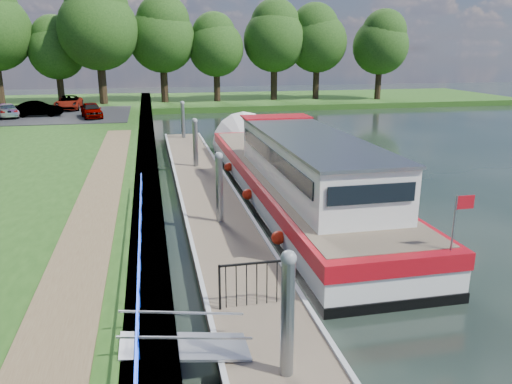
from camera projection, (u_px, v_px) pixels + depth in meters
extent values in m
plane|color=black|center=(279.00, 375.00, 10.18)|extent=(160.00, 160.00, 0.00)
cube|color=#473D2D|center=(147.00, 181.00, 23.65)|extent=(1.10, 90.00, 0.78)
cube|color=#1F4413|center=(267.00, 100.00, 61.37)|extent=(60.00, 18.00, 0.60)
cube|color=brown|center=(91.00, 224.00, 16.58)|extent=(1.60, 40.00, 0.05)
cube|color=black|center=(47.00, 115.00, 43.44)|extent=(14.00, 12.00, 0.06)
cube|color=#0C2DBF|center=(139.00, 261.00, 12.03)|extent=(0.04, 18.00, 0.04)
cube|color=#0C2DBF|center=(140.00, 274.00, 12.13)|extent=(0.03, 18.00, 0.03)
cylinder|color=#0C2DBF|center=(138.00, 342.00, 9.31)|extent=(0.04, 0.04, 0.72)
cylinder|color=#0C2DBF|center=(139.00, 293.00, 11.19)|extent=(0.04, 0.04, 0.72)
cylinder|color=#0C2DBF|center=(140.00, 258.00, 13.07)|extent=(0.04, 0.04, 0.72)
cylinder|color=#0C2DBF|center=(141.00, 231.00, 14.95)|extent=(0.04, 0.04, 0.72)
cylinder|color=#0C2DBF|center=(141.00, 211.00, 16.82)|extent=(0.04, 0.04, 0.72)
cylinder|color=#0C2DBF|center=(141.00, 195.00, 18.70)|extent=(0.04, 0.04, 0.72)
cylinder|color=#0C2DBF|center=(142.00, 181.00, 20.58)|extent=(0.04, 0.04, 0.72)
cube|color=brown|center=(206.00, 191.00, 22.31)|extent=(2.50, 30.00, 0.24)
cube|color=#9EA0A3|center=(268.00, 345.00, 11.10)|extent=(2.30, 5.00, 0.30)
cube|color=#9EA0A3|center=(218.00, 226.00, 18.62)|extent=(2.30, 5.00, 0.30)
cube|color=#9EA0A3|center=(197.00, 175.00, 26.13)|extent=(2.30, 5.00, 0.30)
cube|color=#9EA0A3|center=(186.00, 146.00, 33.65)|extent=(2.30, 5.00, 0.30)
cube|color=#9EA0A3|center=(232.00, 186.00, 22.51)|extent=(0.12, 30.00, 0.06)
cube|color=#9EA0A3|center=(179.00, 189.00, 22.03)|extent=(0.12, 30.00, 0.06)
cylinder|color=gray|center=(287.00, 341.00, 9.40)|extent=(0.26, 0.26, 3.40)
sphere|color=gray|center=(289.00, 258.00, 8.93)|extent=(0.30, 0.30, 0.30)
cylinder|color=gray|center=(220.00, 203.00, 17.86)|extent=(0.26, 0.26, 3.40)
sphere|color=gray|center=(219.00, 156.00, 17.39)|extent=(0.30, 0.30, 0.30)
cylinder|color=gray|center=(196.00, 153.00, 26.31)|extent=(0.26, 0.26, 3.40)
sphere|color=gray|center=(195.00, 121.00, 25.84)|extent=(0.30, 0.30, 0.30)
cylinder|color=gray|center=(183.00, 128.00, 34.77)|extent=(0.26, 0.26, 3.40)
sphere|color=gray|center=(182.00, 103.00, 34.30)|extent=(0.30, 0.30, 0.30)
cube|color=#A5A8AD|center=(185.00, 347.00, 10.11)|extent=(2.58, 1.00, 0.43)
cube|color=#A5A8AD|center=(186.00, 338.00, 9.52)|extent=(2.58, 0.04, 0.41)
cube|color=#A5A8AD|center=(183.00, 313.00, 10.42)|extent=(2.58, 0.04, 0.41)
cube|color=black|center=(220.00, 287.00, 11.79)|extent=(0.05, 0.05, 1.15)
cube|color=black|center=(293.00, 280.00, 12.15)|extent=(0.05, 0.05, 1.15)
cube|color=black|center=(257.00, 263.00, 11.82)|extent=(1.85, 0.05, 0.05)
cube|color=black|center=(226.00, 287.00, 11.82)|extent=(0.02, 0.02, 1.10)
cube|color=black|center=(236.00, 286.00, 11.87)|extent=(0.02, 0.02, 1.10)
cube|color=black|center=(247.00, 285.00, 11.92)|extent=(0.02, 0.02, 1.10)
cube|color=black|center=(257.00, 284.00, 11.97)|extent=(0.02, 0.02, 1.10)
cube|color=black|center=(267.00, 283.00, 12.02)|extent=(0.02, 0.02, 1.10)
cube|color=black|center=(277.00, 282.00, 12.07)|extent=(0.02, 0.02, 1.10)
cube|color=black|center=(287.00, 281.00, 12.12)|extent=(0.02, 0.02, 1.10)
cube|color=black|center=(290.00, 199.00, 22.02)|extent=(4.00, 20.00, 0.55)
cube|color=silver|center=(291.00, 186.00, 21.85)|extent=(3.96, 19.90, 0.65)
cube|color=#A40B15|center=(291.00, 173.00, 21.70)|extent=(4.04, 20.00, 0.48)
cube|color=brown|center=(291.00, 168.00, 21.63)|extent=(3.68, 19.20, 0.04)
cone|color=silver|center=(246.00, 144.00, 31.64)|extent=(4.00, 1.50, 4.00)
cube|color=silver|center=(309.00, 160.00, 19.04)|extent=(3.00, 11.00, 1.75)
cube|color=gray|center=(310.00, 137.00, 18.78)|extent=(3.10, 11.20, 0.10)
cube|color=black|center=(271.00, 156.00, 18.66)|extent=(0.04, 10.00, 0.55)
cube|color=black|center=(347.00, 152.00, 19.28)|extent=(0.04, 10.00, 0.55)
cube|color=black|center=(274.00, 131.00, 24.18)|extent=(2.60, 0.04, 0.55)
cube|color=black|center=(372.00, 194.00, 13.76)|extent=(2.60, 0.04, 0.55)
cube|color=#A40B15|center=(276.00, 117.00, 23.65)|extent=(3.20, 1.60, 0.06)
cylinder|color=gray|center=(454.00, 224.00, 12.62)|extent=(0.05, 0.05, 1.50)
cube|color=#A40B15|center=(465.00, 202.00, 12.52)|extent=(0.50, 0.02, 0.35)
sphere|color=red|center=(278.00, 238.00, 15.78)|extent=(0.44, 0.44, 0.44)
sphere|color=red|center=(248.00, 194.00, 20.48)|extent=(0.44, 0.44, 0.44)
sphere|color=red|center=(228.00, 167.00, 25.18)|extent=(0.44, 0.44, 0.44)
imported|color=#594C47|center=(307.00, 185.00, 15.59)|extent=(0.47, 0.66, 1.72)
cylinder|color=#332316|center=(61.00, 89.00, 54.12)|extent=(0.70, 0.70, 3.10)
sphere|color=#193911|center=(57.00, 51.00, 53.02)|extent=(5.85, 5.85, 5.85)
sphere|color=#193911|center=(54.00, 37.00, 52.74)|extent=(4.65, 4.65, 4.65)
cylinder|color=#332316|center=(103.00, 85.00, 52.52)|extent=(0.84, 0.84, 4.29)
sphere|color=#193911|center=(98.00, 30.00, 51.01)|extent=(8.10, 8.10, 8.10)
sphere|color=#193911|center=(97.00, 9.00, 50.59)|extent=(6.44, 6.44, 6.44)
cylinder|color=#332316|center=(164.00, 85.00, 55.77)|extent=(0.79, 0.79, 3.83)
sphere|color=#193911|center=(162.00, 39.00, 54.41)|extent=(7.24, 7.24, 7.24)
sphere|color=#193911|center=(163.00, 21.00, 53.74)|extent=(5.75, 5.75, 5.75)
cylinder|color=#332316|center=(217.00, 87.00, 56.79)|extent=(0.72, 0.72, 3.26)
sphere|color=#193911|center=(216.00, 49.00, 55.63)|extent=(6.16, 6.16, 6.16)
sphere|color=#193911|center=(214.00, 34.00, 55.40)|extent=(4.89, 4.89, 4.89)
cylinder|color=#332316|center=(274.00, 83.00, 58.35)|extent=(0.78, 0.78, 3.77)
sphere|color=#193911|center=(274.00, 40.00, 57.02)|extent=(7.13, 7.13, 7.13)
sphere|color=#193911|center=(275.00, 24.00, 56.77)|extent=(5.66, 5.66, 5.66)
cylinder|color=#332316|center=(316.00, 83.00, 59.43)|extent=(0.77, 0.77, 3.65)
sphere|color=#193911|center=(317.00, 42.00, 58.13)|extent=(6.89, 6.89, 6.89)
sphere|color=#193911|center=(315.00, 27.00, 57.60)|extent=(5.47, 5.47, 5.47)
cylinder|color=#332316|center=(378.00, 84.00, 59.13)|extent=(0.74, 0.74, 3.41)
sphere|color=#193911|center=(381.00, 46.00, 57.92)|extent=(6.43, 6.43, 6.43)
sphere|color=#193911|center=(384.00, 32.00, 57.32)|extent=(5.11, 5.11, 5.11)
imported|color=#999999|center=(91.00, 110.00, 41.58)|extent=(2.26, 3.98, 1.28)
imported|color=#999999|center=(38.00, 109.00, 42.45)|extent=(3.90, 1.42, 1.28)
imported|color=#999999|center=(6.00, 110.00, 41.83)|extent=(2.96, 4.35, 1.17)
imported|color=#999999|center=(69.00, 103.00, 47.12)|extent=(2.19, 4.72, 1.31)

